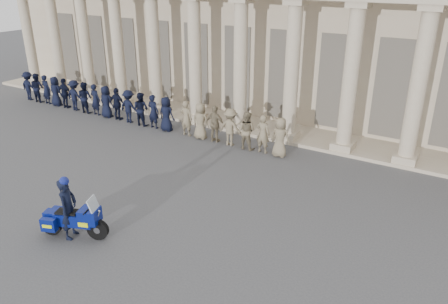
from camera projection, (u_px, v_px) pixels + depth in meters
ground at (156, 207)px, 14.79m from camera, size 90.00×90.00×0.00m
building at (320, 24)px, 24.60m from camera, size 40.00×12.50×9.00m
officer_rank at (127, 106)px, 22.61m from camera, size 17.70×0.65×1.72m
motorcycle at (74, 219)px, 12.91m from camera, size 2.06×1.24×1.39m
rider at (68, 208)px, 12.78m from camera, size 0.68×0.81×1.99m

